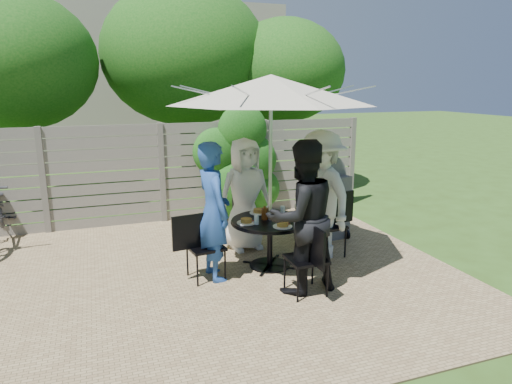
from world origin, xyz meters
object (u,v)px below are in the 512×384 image
object	(u,v)px
patio_table	(270,234)
person_left	(213,212)
person_front	(302,218)
coffee_cup	(269,211)
person_back	(245,195)
syrup_jug	(265,214)
plate_front	(283,225)
chair_front	(306,273)
umbrella	(271,90)
glass_front	(286,219)
chair_back	(242,230)
plate_right	(292,215)
person_right	(321,196)
plate_back	(259,212)
plate_left	(246,221)
bbq_grill	(325,201)
chair_left	(205,260)
glass_left	(256,219)
glass_right	(283,211)
chair_right	(327,238)

from	to	relation	value
patio_table	person_left	bearing A→B (deg)	-173.78
person_front	coffee_cup	bearing A→B (deg)	-95.44
person_back	syrup_jug	bearing A→B (deg)	-94.40
plate_front	chair_front	bearing A→B (deg)	-83.93
umbrella	coffee_cup	size ratio (longest dim) A/B	25.14
glass_front	chair_back	bearing A→B (deg)	101.09
chair_back	plate_right	distance (m)	1.13
patio_table	plate_right	bearing A→B (deg)	6.22
plate_right	syrup_jug	xyz separation A→B (m)	(-0.42, 0.00, 0.06)
plate_right	glass_front	bearing A→B (deg)	-128.27
person_right	umbrella	bearing A→B (deg)	-90.00
patio_table	plate_right	world-z (taller)	plate_right
person_front	plate_back	xyz separation A→B (m)	(-0.13, 1.18, -0.23)
plate_left	bbq_grill	bearing A→B (deg)	28.85
chair_back	patio_table	bearing A→B (deg)	2.98
person_left	plate_left	world-z (taller)	person_left
chair_left	plate_right	xyz separation A→B (m)	(1.32, 0.14, 0.45)
plate_front	bbq_grill	size ratio (longest dim) A/B	0.18
chair_back	person_front	distance (m)	1.92
glass_left	person_right	bearing A→B (deg)	11.72
person_back	person_left	size ratio (longest dim) A/B	0.95
plate_front	plate_right	size ratio (longest dim) A/B	1.00
person_right	plate_back	distance (m)	0.93
chair_front	plate_right	bearing A→B (deg)	-14.66
coffee_cup	chair_left	bearing A→B (deg)	-162.09
chair_back	person_left	world-z (taller)	person_left
plate_right	bbq_grill	distance (m)	1.29
patio_table	person_right	bearing A→B (deg)	6.22
glass_right	chair_left	bearing A→B (deg)	-168.86
plate_left	person_left	bearing A→B (deg)	-173.78
plate_front	glass_front	xyz separation A→B (m)	(0.09, 0.11, 0.05)
patio_table	chair_right	distance (m)	0.99
person_front	person_right	bearing A→B (deg)	-135.00
patio_table	chair_front	size ratio (longest dim) A/B	1.26
umbrella	coffee_cup	distance (m)	1.72
person_right	glass_left	distance (m)	1.11
chair_left	person_left	world-z (taller)	person_left
chair_left	person_front	world-z (taller)	person_front
glass_front	chair_left	bearing A→B (deg)	172.61
plate_left	glass_left	bearing A→B (deg)	-40.03
glass_front	plate_right	bearing A→B (deg)	51.73
patio_table	plate_back	bearing A→B (deg)	96.22
umbrella	plate_back	bearing A→B (deg)	96.22
chair_back	syrup_jug	bearing A→B (deg)	-0.78
umbrella	glass_left	xyz separation A→B (m)	(-0.25, -0.13, -1.69)
umbrella	glass_front	distance (m)	1.71
person_left	syrup_jug	distance (m)	0.78
glass_right	syrup_jug	xyz separation A→B (m)	(-0.31, -0.09, 0.01)
person_back	person_front	xyz separation A→B (m)	(0.18, -1.65, 0.08)
umbrella	glass_right	world-z (taller)	umbrella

